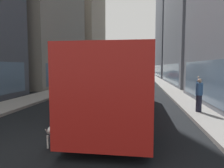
{
  "coord_description": "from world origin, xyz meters",
  "views": [
    {
      "loc": [
        2.14,
        -6.06,
        2.43
      ],
      "look_at": [
        0.48,
        5.9,
        1.4
      ],
      "focal_mm": 32.31,
      "sensor_mm": 36.0,
      "label": 1
    }
  ],
  "objects_px": {
    "car_white_van": "(110,81)",
    "car_red_coupe": "(143,74)",
    "pedestrian_in_coat": "(199,95)",
    "transit_bus": "(122,79)",
    "box_truck": "(124,71)",
    "dalmatian_dog": "(54,129)",
    "pedestrian_with_handbag": "(199,88)",
    "car_blue_hatchback": "(105,78)"
  },
  "relations": [
    {
      "from": "transit_bus",
      "to": "car_red_coupe",
      "type": "relative_size",
      "value": 2.48
    },
    {
      "from": "car_red_coupe",
      "to": "dalmatian_dog",
      "type": "height_order",
      "value": "car_red_coupe"
    },
    {
      "from": "transit_bus",
      "to": "pedestrian_in_coat",
      "type": "height_order",
      "value": "transit_bus"
    },
    {
      "from": "transit_bus",
      "to": "car_white_van",
      "type": "relative_size",
      "value": 2.57
    },
    {
      "from": "pedestrian_with_handbag",
      "to": "dalmatian_dog",
      "type": "bearing_deg",
      "value": -128.91
    },
    {
      "from": "transit_bus",
      "to": "pedestrian_with_handbag",
      "type": "xyz_separation_m",
      "value": [
        4.81,
        3.43,
        -0.76
      ]
    },
    {
      "from": "transit_bus",
      "to": "car_blue_hatchback",
      "type": "height_order",
      "value": "transit_bus"
    },
    {
      "from": "car_blue_hatchback",
      "to": "pedestrian_in_coat",
      "type": "distance_m",
      "value": 19.7
    },
    {
      "from": "car_blue_hatchback",
      "to": "pedestrian_with_handbag",
      "type": "height_order",
      "value": "pedestrian_with_handbag"
    },
    {
      "from": "car_white_van",
      "to": "car_red_coupe",
      "type": "xyz_separation_m",
      "value": [
        4.0,
        23.59,
        0.0
      ]
    },
    {
      "from": "box_truck",
      "to": "pedestrian_in_coat",
      "type": "relative_size",
      "value": 4.44
    },
    {
      "from": "transit_bus",
      "to": "dalmatian_dog",
      "type": "xyz_separation_m",
      "value": [
        -1.69,
        -4.63,
        -1.26
      ]
    },
    {
      "from": "box_truck",
      "to": "pedestrian_in_coat",
      "type": "height_order",
      "value": "box_truck"
    },
    {
      "from": "pedestrian_with_handbag",
      "to": "box_truck",
      "type": "bearing_deg",
      "value": 104.29
    },
    {
      "from": "pedestrian_with_handbag",
      "to": "pedestrian_in_coat",
      "type": "relative_size",
      "value": 1.0
    },
    {
      "from": "car_blue_hatchback",
      "to": "dalmatian_dog",
      "type": "height_order",
      "value": "car_blue_hatchback"
    },
    {
      "from": "car_white_van",
      "to": "box_truck",
      "type": "xyz_separation_m",
      "value": [
        0.0,
        19.81,
        0.84
      ]
    },
    {
      "from": "car_white_van",
      "to": "car_red_coupe",
      "type": "relative_size",
      "value": 0.96
    },
    {
      "from": "car_red_coupe",
      "to": "pedestrian_in_coat",
      "type": "bearing_deg",
      "value": -86.23
    },
    {
      "from": "dalmatian_dog",
      "to": "pedestrian_with_handbag",
      "type": "relative_size",
      "value": 0.57
    },
    {
      "from": "transit_bus",
      "to": "pedestrian_in_coat",
      "type": "relative_size",
      "value": 6.82
    },
    {
      "from": "transit_bus",
      "to": "car_blue_hatchback",
      "type": "relative_size",
      "value": 2.56
    },
    {
      "from": "car_white_van",
      "to": "box_truck",
      "type": "relative_size",
      "value": 0.6
    },
    {
      "from": "car_white_van",
      "to": "pedestrian_in_coat",
      "type": "height_order",
      "value": "pedestrian_in_coat"
    },
    {
      "from": "car_white_van",
      "to": "car_blue_hatchback",
      "type": "bearing_deg",
      "value": 104.23
    },
    {
      "from": "transit_bus",
      "to": "pedestrian_in_coat",
      "type": "bearing_deg",
      "value": 3.17
    },
    {
      "from": "transit_bus",
      "to": "car_white_van",
      "type": "distance_m",
      "value": 12.21
    },
    {
      "from": "car_white_van",
      "to": "car_red_coupe",
      "type": "distance_m",
      "value": 23.93
    },
    {
      "from": "transit_bus",
      "to": "car_blue_hatchback",
      "type": "bearing_deg",
      "value": 102.36
    },
    {
      "from": "car_blue_hatchback",
      "to": "car_white_van",
      "type": "distance_m",
      "value": 6.51
    },
    {
      "from": "transit_bus",
      "to": "box_truck",
      "type": "height_order",
      "value": "same"
    },
    {
      "from": "car_red_coupe",
      "to": "box_truck",
      "type": "bearing_deg",
      "value": -136.6
    },
    {
      "from": "box_truck",
      "to": "transit_bus",
      "type": "bearing_deg",
      "value": -85.68
    },
    {
      "from": "car_blue_hatchback",
      "to": "box_truck",
      "type": "xyz_separation_m",
      "value": [
        1.6,
        13.5,
        0.84
      ]
    },
    {
      "from": "transit_bus",
      "to": "car_white_van",
      "type": "xyz_separation_m",
      "value": [
        -2.4,
        11.94,
        -0.95
      ]
    },
    {
      "from": "car_white_van",
      "to": "dalmatian_dog",
      "type": "xyz_separation_m",
      "value": [
        0.71,
        -16.56,
        -0.31
      ]
    },
    {
      "from": "pedestrian_in_coat",
      "to": "car_white_van",
      "type": "bearing_deg",
      "value": 118.36
    },
    {
      "from": "car_blue_hatchback",
      "to": "car_red_coupe",
      "type": "bearing_deg",
      "value": 72.04
    },
    {
      "from": "car_white_van",
      "to": "pedestrian_with_handbag",
      "type": "height_order",
      "value": "pedestrian_with_handbag"
    },
    {
      "from": "car_blue_hatchback",
      "to": "box_truck",
      "type": "relative_size",
      "value": 0.6
    },
    {
      "from": "transit_bus",
      "to": "car_blue_hatchback",
      "type": "distance_m",
      "value": 18.7
    },
    {
      "from": "car_white_van",
      "to": "pedestrian_in_coat",
      "type": "xyz_separation_m",
      "value": [
        6.33,
        -11.72,
        0.19
      ]
    }
  ]
}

